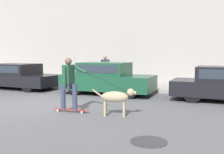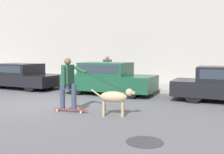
{
  "view_description": "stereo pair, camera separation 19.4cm",
  "coord_description": "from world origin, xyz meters",
  "px_view_note": "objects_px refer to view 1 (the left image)",
  "views": [
    {
      "loc": [
        5.52,
        -7.14,
        1.73
      ],
      "look_at": [
        2.18,
        1.07,
        0.95
      ],
      "focal_mm": 42.0,
      "sensor_mm": 36.0,
      "label": 1
    },
    {
      "loc": [
        5.7,
        -7.07,
        1.73
      ],
      "look_at": [
        2.18,
        1.07,
        0.95
      ],
      "focal_mm": 42.0,
      "sensor_mm": 36.0,
      "label": 2
    }
  ],
  "objects_px": {
    "parked_car_0": "(17,76)",
    "pedestrian_with_bag": "(105,68)",
    "skateboarder": "(69,82)",
    "fire_hydrant": "(75,82)",
    "dog": "(116,97)",
    "parked_car_1": "(107,79)"
  },
  "relations": [
    {
      "from": "dog",
      "to": "skateboarder",
      "type": "height_order",
      "value": "skateboarder"
    },
    {
      "from": "parked_car_0",
      "to": "skateboarder",
      "type": "distance_m",
      "value": 6.41
    },
    {
      "from": "parked_car_1",
      "to": "skateboarder",
      "type": "xyz_separation_m",
      "value": [
        0.33,
        -3.64,
        0.26
      ]
    },
    {
      "from": "dog",
      "to": "fire_hydrant",
      "type": "xyz_separation_m",
      "value": [
        -3.91,
        4.46,
        -0.18
      ]
    },
    {
      "from": "parked_car_1",
      "to": "fire_hydrant",
      "type": "bearing_deg",
      "value": 158.1
    },
    {
      "from": "parked_car_0",
      "to": "skateboarder",
      "type": "xyz_separation_m",
      "value": [
        5.27,
        -3.64,
        0.31
      ]
    },
    {
      "from": "skateboarder",
      "to": "parked_car_1",
      "type": "bearing_deg",
      "value": 90.56
    },
    {
      "from": "dog",
      "to": "fire_hydrant",
      "type": "height_order",
      "value": "dog"
    },
    {
      "from": "parked_car_0",
      "to": "pedestrian_with_bag",
      "type": "relative_size",
      "value": 2.94
    },
    {
      "from": "dog",
      "to": "pedestrian_with_bag",
      "type": "height_order",
      "value": "pedestrian_with_bag"
    },
    {
      "from": "skateboarder",
      "to": "pedestrian_with_bag",
      "type": "relative_size",
      "value": 1.6
    },
    {
      "from": "parked_car_1",
      "to": "pedestrian_with_bag",
      "type": "xyz_separation_m",
      "value": [
        -1.2,
        2.52,
        0.3
      ]
    },
    {
      "from": "parked_car_0",
      "to": "skateboarder",
      "type": "bearing_deg",
      "value": -32.6
    },
    {
      "from": "pedestrian_with_bag",
      "to": "fire_hydrant",
      "type": "height_order",
      "value": "pedestrian_with_bag"
    },
    {
      "from": "parked_car_1",
      "to": "dog",
      "type": "xyz_separation_m",
      "value": [
        1.82,
        -3.6,
        -0.13
      ]
    },
    {
      "from": "dog",
      "to": "skateboarder",
      "type": "relative_size",
      "value": 0.51
    },
    {
      "from": "parked_car_0",
      "to": "fire_hydrant",
      "type": "xyz_separation_m",
      "value": [
        2.84,
        0.87,
        -0.26
      ]
    },
    {
      "from": "skateboarder",
      "to": "fire_hydrant",
      "type": "xyz_separation_m",
      "value": [
        -2.42,
        4.51,
        -0.57
      ]
    },
    {
      "from": "fire_hydrant",
      "to": "skateboarder",
      "type": "bearing_deg",
      "value": -61.75
    },
    {
      "from": "parked_car_1",
      "to": "dog",
      "type": "relative_size",
      "value": 3.22
    },
    {
      "from": "dog",
      "to": "fire_hydrant",
      "type": "bearing_deg",
      "value": 118.13
    },
    {
      "from": "dog",
      "to": "pedestrian_with_bag",
      "type": "bearing_deg",
      "value": 103.2
    }
  ]
}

